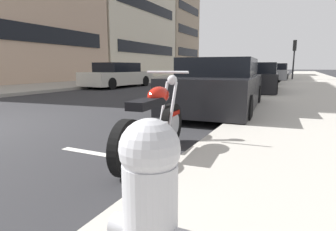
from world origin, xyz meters
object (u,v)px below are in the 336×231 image
at_px(parked_car_mid_block, 219,87).
at_px(car_opposite_curb, 118,76).
at_px(traffic_signal_near_corner, 294,51).
at_px(parked_car_near_corner, 276,73).
at_px(parked_car_behind_motorcycle, 256,79).
at_px(parked_car_second_in_row, 263,75).
at_px(parked_motorcycle, 154,125).
at_px(fire_hydrant, 150,215).
at_px(crossing_truck, 237,70).

xyz_separation_m(parked_car_mid_block, car_opposite_curb, (6.25, 7.61, 0.00)).
xyz_separation_m(car_opposite_curb, traffic_signal_near_corner, (12.46, -8.92, 1.81)).
distance_m(parked_car_near_corner, car_opposite_curb, 13.80).
xyz_separation_m(parked_car_behind_motorcycle, car_opposite_curb, (0.48, 7.75, 0.02)).
bearing_deg(parked_car_mid_block, parked_car_second_in_row, -2.53).
xyz_separation_m(parked_car_mid_block, parked_car_near_corner, (17.72, -0.08, 0.03)).
bearing_deg(parked_car_second_in_row, parked_car_behind_motorcycle, -178.73).
height_order(parked_car_behind_motorcycle, car_opposite_curb, car_opposite_curb).
bearing_deg(traffic_signal_near_corner, parked_car_second_in_row, 167.19).
height_order(parked_motorcycle, fire_hydrant, parked_motorcycle).
bearing_deg(parked_motorcycle, car_opposite_curb, 33.32).
bearing_deg(fire_hydrant, parked_car_mid_block, 12.59).
relative_size(parked_motorcycle, car_opposite_curb, 0.42).
bearing_deg(parked_car_second_in_row, crossing_truck, 16.06).
bearing_deg(car_opposite_curb, traffic_signal_near_corner, 148.33).
xyz_separation_m(parked_motorcycle, car_opposite_curb, (10.19, 7.82, 0.24)).
height_order(parked_car_behind_motorcycle, parked_car_near_corner, parked_car_near_corner).
bearing_deg(car_opposite_curb, crossing_truck, 173.90).
bearing_deg(parked_car_behind_motorcycle, parked_car_second_in_row, 0.21).
xyz_separation_m(parked_car_mid_block, fire_hydrant, (-6.11, -1.37, -0.08)).
bearing_deg(parked_car_mid_block, car_opposite_curb, 46.74).
xyz_separation_m(parked_car_behind_motorcycle, crossing_truck, (18.31, 4.59, 0.23)).
bearing_deg(traffic_signal_near_corner, parked_car_near_corner, 128.91).
xyz_separation_m(fire_hydrant, traffic_signal_near_corner, (24.83, 0.05, 1.88)).
bearing_deg(crossing_truck, parked_motorcycle, 102.99).
distance_m(parked_car_near_corner, fire_hydrant, 23.87).
distance_m(crossing_truck, car_opposite_curb, 18.11).
distance_m(parked_motorcycle, fire_hydrant, 2.47).
bearing_deg(parked_motorcycle, parked_car_second_in_row, -2.42).
relative_size(parked_car_second_in_row, parked_car_near_corner, 0.92).
height_order(parked_car_mid_block, car_opposite_curb, car_opposite_curb).
bearing_deg(parked_car_mid_block, parked_car_near_corner, -4.11).
bearing_deg(parked_car_behind_motorcycle, parked_motorcycle, 176.70).
distance_m(parked_car_behind_motorcycle, fire_hydrant, 11.95).
relative_size(parked_car_near_corner, crossing_truck, 0.84).
xyz_separation_m(parked_car_near_corner, crossing_truck, (6.36, 4.54, 0.18)).
distance_m(parked_car_mid_block, parked_car_second_in_row, 11.75).
relative_size(parked_car_behind_motorcycle, traffic_signal_near_corner, 1.43).
relative_size(parked_motorcycle, fire_hydrant, 2.39).
bearing_deg(car_opposite_curb, parked_car_second_in_row, 130.73).
distance_m(parked_car_second_in_row, parked_car_near_corner, 5.99).
bearing_deg(parked_car_mid_block, traffic_signal_near_corner, -7.86).
bearing_deg(parked_car_second_in_row, traffic_signal_near_corner, -15.48).
xyz_separation_m(crossing_truck, traffic_signal_near_corner, (-5.37, -5.77, 1.60)).
bearing_deg(parked_car_near_corner, parked_car_mid_block, 178.92).
bearing_deg(fire_hydrant, traffic_signal_near_corner, 0.12).
height_order(parked_car_second_in_row, parked_car_near_corner, parked_car_near_corner).
bearing_deg(car_opposite_curb, parked_car_near_corner, 150.08).
height_order(parked_motorcycle, parked_car_behind_motorcycle, parked_car_behind_motorcycle).
distance_m(parked_car_mid_block, car_opposite_curb, 9.85).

